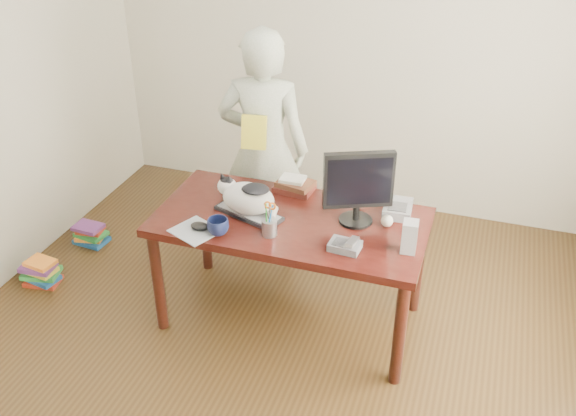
{
  "coord_description": "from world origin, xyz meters",
  "views": [
    {
      "loc": [
        1.0,
        -2.46,
        2.73
      ],
      "look_at": [
        0.0,
        0.55,
        0.85
      ],
      "focal_mm": 40.0,
      "sensor_mm": 36.0,
      "label": 1
    }
  ],
  "objects_px": {
    "book_pile_a": "(41,272)",
    "cat": "(246,196)",
    "phone": "(346,245)",
    "book_stack": "(295,185)",
    "coffee_mug": "(218,227)",
    "baseball": "(387,221)",
    "monitor": "(358,184)",
    "desk": "(295,233)",
    "person": "(264,150)",
    "keyboard": "(249,213)",
    "book_pile_b": "(91,234)",
    "pen_cup": "(269,226)",
    "calculator": "(398,209)",
    "mouse": "(200,226)",
    "speaker": "(410,237)"
  },
  "relations": [
    {
      "from": "desk",
      "to": "book_pile_b",
      "type": "relative_size",
      "value": 6.2
    },
    {
      "from": "cat",
      "to": "keyboard",
      "type": "bearing_deg",
      "value": 8.36
    },
    {
      "from": "desk",
      "to": "baseball",
      "type": "xyz_separation_m",
      "value": [
        0.55,
        0.02,
        0.18
      ]
    },
    {
      "from": "baseball",
      "to": "book_pile_b",
      "type": "xyz_separation_m",
      "value": [
        -2.27,
        0.25,
        -0.71
      ]
    },
    {
      "from": "pen_cup",
      "to": "baseball",
      "type": "relative_size",
      "value": 3.1
    },
    {
      "from": "keyboard",
      "to": "book_pile_a",
      "type": "xyz_separation_m",
      "value": [
        -1.5,
        -0.16,
        -0.67
      ]
    },
    {
      "from": "calculator",
      "to": "pen_cup",
      "type": "bearing_deg",
      "value": -147.73
    },
    {
      "from": "baseball",
      "to": "book_stack",
      "type": "xyz_separation_m",
      "value": [
        -0.64,
        0.23,
        0.0
      ]
    },
    {
      "from": "desk",
      "to": "person",
      "type": "xyz_separation_m",
      "value": [
        -0.4,
        0.56,
        0.24
      ]
    },
    {
      "from": "coffee_mug",
      "to": "monitor",
      "type": "bearing_deg",
      "value": 27.1
    },
    {
      "from": "speaker",
      "to": "book_pile_a",
      "type": "distance_m",
      "value": 2.58
    },
    {
      "from": "book_pile_a",
      "to": "cat",
      "type": "bearing_deg",
      "value": 6.3
    },
    {
      "from": "coffee_mug",
      "to": "baseball",
      "type": "xyz_separation_m",
      "value": [
        0.89,
        0.38,
        -0.01
      ]
    },
    {
      "from": "phone",
      "to": "baseball",
      "type": "height_order",
      "value": "phone"
    },
    {
      "from": "pen_cup",
      "to": "monitor",
      "type": "bearing_deg",
      "value": 32.91
    },
    {
      "from": "person",
      "to": "monitor",
      "type": "bearing_deg",
      "value": 135.22
    },
    {
      "from": "pen_cup",
      "to": "calculator",
      "type": "xyz_separation_m",
      "value": [
        0.64,
        0.47,
        -0.03
      ]
    },
    {
      "from": "coffee_mug",
      "to": "phone",
      "type": "xyz_separation_m",
      "value": [
        0.72,
        0.08,
        -0.02
      ]
    },
    {
      "from": "cat",
      "to": "book_stack",
      "type": "distance_m",
      "value": 0.41
    },
    {
      "from": "keyboard",
      "to": "person",
      "type": "height_order",
      "value": "person"
    },
    {
      "from": "keyboard",
      "to": "coffee_mug",
      "type": "relative_size",
      "value": 3.61
    },
    {
      "from": "calculator",
      "to": "book_pile_a",
      "type": "bearing_deg",
      "value": -172.45
    },
    {
      "from": "keyboard",
      "to": "monitor",
      "type": "height_order",
      "value": "monitor"
    },
    {
      "from": "phone",
      "to": "book_stack",
      "type": "distance_m",
      "value": 0.71
    },
    {
      "from": "cat",
      "to": "book_pile_b",
      "type": "xyz_separation_m",
      "value": [
        -1.46,
        0.39,
        -0.8
      ]
    },
    {
      "from": "speaker",
      "to": "phone",
      "type": "bearing_deg",
      "value": -168.15
    },
    {
      "from": "desk",
      "to": "person",
      "type": "height_order",
      "value": "person"
    },
    {
      "from": "cat",
      "to": "coffee_mug",
      "type": "bearing_deg",
      "value": -87.29
    },
    {
      "from": "mouse",
      "to": "speaker",
      "type": "height_order",
      "value": "speaker"
    },
    {
      "from": "keyboard",
      "to": "book_pile_b",
      "type": "xyz_separation_m",
      "value": [
        -1.47,
        0.39,
        -0.69
      ]
    },
    {
      "from": "baseball",
      "to": "cat",
      "type": "bearing_deg",
      "value": -170.85
    },
    {
      "from": "speaker",
      "to": "keyboard",
      "type": "bearing_deg",
      "value": 171.02
    },
    {
      "from": "person",
      "to": "book_pile_a",
      "type": "height_order",
      "value": "person"
    },
    {
      "from": "desk",
      "to": "monitor",
      "type": "relative_size",
      "value": 3.54
    },
    {
      "from": "phone",
      "to": "speaker",
      "type": "height_order",
      "value": "speaker"
    },
    {
      "from": "book_stack",
      "to": "mouse",
      "type": "bearing_deg",
      "value": -113.88
    },
    {
      "from": "phone",
      "to": "book_pile_a",
      "type": "height_order",
      "value": "phone"
    },
    {
      "from": "cat",
      "to": "speaker",
      "type": "xyz_separation_m",
      "value": [
        0.97,
        -0.08,
        -0.03
      ]
    },
    {
      "from": "monitor",
      "to": "book_stack",
      "type": "distance_m",
      "value": 0.57
    },
    {
      "from": "desk",
      "to": "keyboard",
      "type": "height_order",
      "value": "keyboard"
    },
    {
      "from": "book_stack",
      "to": "book_pile_b",
      "type": "distance_m",
      "value": 1.79
    },
    {
      "from": "coffee_mug",
      "to": "calculator",
      "type": "height_order",
      "value": "coffee_mug"
    },
    {
      "from": "book_stack",
      "to": "book_pile_a",
      "type": "bearing_deg",
      "value": -155.08
    },
    {
      "from": "book_stack",
      "to": "calculator",
      "type": "distance_m",
      "value": 0.67
    },
    {
      "from": "person",
      "to": "book_pile_a",
      "type": "distance_m",
      "value": 1.76
    },
    {
      "from": "keyboard",
      "to": "baseball",
      "type": "relative_size",
      "value": 6.32
    },
    {
      "from": "calculator",
      "to": "book_pile_a",
      "type": "relative_size",
      "value": 0.84
    },
    {
      "from": "cat",
      "to": "monitor",
      "type": "height_order",
      "value": "monitor"
    },
    {
      "from": "phone",
      "to": "monitor",
      "type": "bearing_deg",
      "value": 95.86
    },
    {
      "from": "cat",
      "to": "coffee_mug",
      "type": "relative_size",
      "value": 3.3
    }
  ]
}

